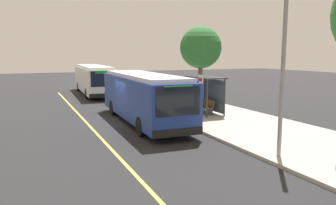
# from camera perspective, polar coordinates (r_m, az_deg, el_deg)

# --- Properties ---
(ground_plane) EXTENTS (120.00, 120.00, 0.00)m
(ground_plane) POSITION_cam_1_polar(r_m,az_deg,el_deg) (20.43, -7.48, -3.32)
(ground_plane) COLOR #232326
(sidewalk_curb) EXTENTS (44.00, 6.40, 0.15)m
(sidewalk_curb) POSITION_cam_1_polar(r_m,az_deg,el_deg) (22.78, 7.18, -1.92)
(sidewalk_curb) COLOR #A8A399
(sidewalk_curb) RESTS_ON ground_plane
(lane_stripe_center) EXTENTS (36.00, 0.14, 0.01)m
(lane_stripe_center) POSITION_cam_1_polar(r_m,az_deg,el_deg) (19.95, -13.57, -3.75)
(lane_stripe_center) COLOR #E0D64C
(lane_stripe_center) RESTS_ON ground_plane
(transit_bus_main) EXTENTS (10.69, 2.88, 2.95)m
(transit_bus_main) POSITION_cam_1_polar(r_m,az_deg,el_deg) (19.91, -4.31, 1.14)
(transit_bus_main) COLOR navy
(transit_bus_main) RESTS_ON ground_plane
(transit_bus_second) EXTENTS (11.98, 3.10, 2.95)m
(transit_bus_second) POSITION_cam_1_polar(r_m,az_deg,el_deg) (35.12, -12.75, 4.06)
(transit_bus_second) COLOR white
(transit_bus_second) RESTS_ON ground_plane
(bus_shelter) EXTENTS (2.90, 1.60, 2.48)m
(bus_shelter) POSITION_cam_1_polar(r_m,az_deg,el_deg) (22.36, 6.65, 2.67)
(bus_shelter) COLOR #333338
(bus_shelter) RESTS_ON sidewalk_curb
(waiting_bench) EXTENTS (1.60, 0.48, 0.95)m
(waiting_bench) POSITION_cam_1_polar(r_m,az_deg,el_deg) (22.37, 6.48, -0.65)
(waiting_bench) COLOR brown
(waiting_bench) RESTS_ON sidewalk_curb
(route_sign_post) EXTENTS (0.44, 0.08, 2.80)m
(route_sign_post) POSITION_cam_1_polar(r_m,az_deg,el_deg) (19.26, 5.66, 1.90)
(route_sign_post) COLOR #333338
(route_sign_post) RESTS_ON sidewalk_curb
(pedestrian_commuter) EXTENTS (0.24, 0.40, 1.69)m
(pedestrian_commuter) POSITION_cam_1_polar(r_m,az_deg,el_deg) (22.47, 3.91, 0.68)
(pedestrian_commuter) COLOR #282D47
(pedestrian_commuter) RESTS_ON sidewalk_curb
(street_tree_upstreet) EXTENTS (3.31, 3.31, 6.14)m
(street_tree_upstreet) POSITION_cam_1_polar(r_m,az_deg,el_deg) (26.70, 5.66, 9.37)
(street_tree_upstreet) COLOR brown
(street_tree_upstreet) RESTS_ON sidewalk_curb
(utility_pole) EXTENTS (0.16, 0.16, 6.40)m
(utility_pole) POSITION_cam_1_polar(r_m,az_deg,el_deg) (13.21, 19.18, 4.63)
(utility_pole) COLOR gray
(utility_pole) RESTS_ON sidewalk_curb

